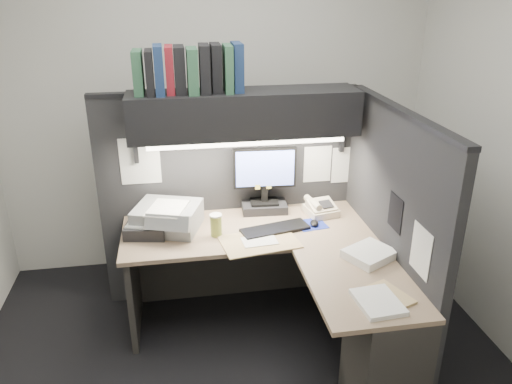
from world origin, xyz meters
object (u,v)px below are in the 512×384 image
(overhead_shelf, at_px, (244,113))
(notebook_stack, at_px, (147,229))
(printer, at_px, (168,217))
(telephone, at_px, (321,209))
(monitor, at_px, (265,187))
(coffee_cup, at_px, (216,226))
(keyboard, at_px, (275,229))
(desk, at_px, (311,305))

(overhead_shelf, distance_m, notebook_stack, 1.02)
(overhead_shelf, xyz_separation_m, printer, (-0.56, -0.10, -0.69))
(telephone, xyz_separation_m, printer, (-1.11, -0.05, 0.04))
(monitor, bearing_deg, printer, -163.45)
(telephone, bearing_deg, printer, 171.64)
(notebook_stack, bearing_deg, coffee_cup, -11.34)
(keyboard, bearing_deg, monitor, 79.69)
(overhead_shelf, bearing_deg, notebook_stack, -166.30)
(printer, bearing_deg, keyboard, 5.83)
(desk, xyz_separation_m, overhead_shelf, (-0.30, 0.75, 1.06))
(desk, bearing_deg, notebook_stack, 149.82)
(notebook_stack, bearing_deg, desk, -30.18)
(keyboard, relative_size, coffee_cup, 3.25)
(desk, distance_m, printer, 1.14)
(coffee_cup, bearing_deg, overhead_shelf, 48.02)
(monitor, relative_size, keyboard, 1.05)
(overhead_shelf, distance_m, printer, 0.89)
(desk, xyz_separation_m, coffee_cup, (-0.54, 0.49, 0.36))
(overhead_shelf, height_order, monitor, overhead_shelf)
(coffee_cup, xyz_separation_m, notebook_stack, (-0.46, 0.09, -0.03))
(monitor, distance_m, printer, 0.74)
(coffee_cup, bearing_deg, printer, 152.87)
(keyboard, distance_m, printer, 0.75)
(printer, bearing_deg, overhead_shelf, 28.65)
(telephone, relative_size, coffee_cup, 1.50)
(monitor, relative_size, notebook_stack, 1.80)
(desk, height_order, keyboard, keyboard)
(keyboard, height_order, telephone, telephone)
(telephone, height_order, printer, printer)
(monitor, height_order, keyboard, monitor)
(coffee_cup, height_order, printer, printer)
(printer, distance_m, notebook_stack, 0.17)
(telephone, distance_m, notebook_stack, 1.26)
(desk, height_order, monitor, monitor)
(monitor, distance_m, keyboard, 0.38)
(overhead_shelf, bearing_deg, monitor, 23.20)
(keyboard, xyz_separation_m, telephone, (0.39, 0.21, 0.03))
(printer, bearing_deg, telephone, 20.87)
(overhead_shelf, distance_m, telephone, 0.92)
(desk, xyz_separation_m, printer, (-0.86, 0.65, 0.37))
(keyboard, height_order, notebook_stack, notebook_stack)
(monitor, height_order, printer, monitor)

